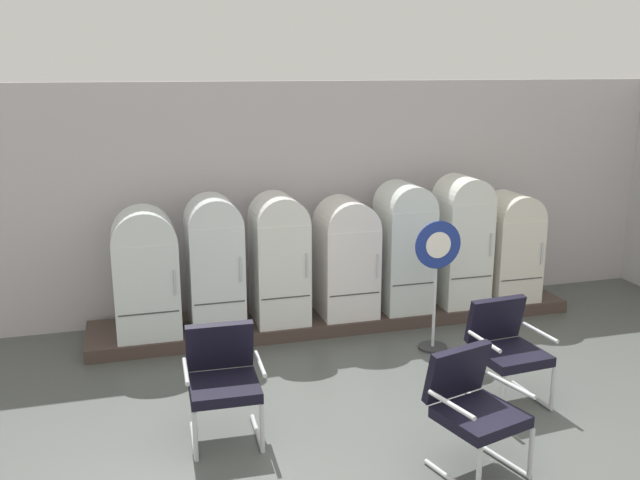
% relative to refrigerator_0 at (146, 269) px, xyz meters
% --- Properties ---
extents(ground, '(12.00, 10.00, 0.05)m').
position_rel_refrigerator_0_xyz_m(ground, '(2.23, -2.89, -0.92)').
color(ground, '#4D514E').
extents(back_wall, '(11.76, 0.12, 2.88)m').
position_rel_refrigerator_0_xyz_m(back_wall, '(2.23, 0.77, 0.56)').
color(back_wall, beige).
rests_on(back_wall, ground).
extents(display_plinth, '(5.86, 0.95, 0.15)m').
position_rel_refrigerator_0_xyz_m(display_plinth, '(2.23, 0.13, -0.82)').
color(display_plinth, '#45362F').
rests_on(display_plinth, ground).
extents(refrigerator_0, '(0.69, 0.63, 1.43)m').
position_rel_refrigerator_0_xyz_m(refrigerator_0, '(0.00, 0.00, 0.00)').
color(refrigerator_0, white).
rests_on(refrigerator_0, display_plinth).
extents(refrigerator_1, '(0.60, 0.65, 1.52)m').
position_rel_refrigerator_0_xyz_m(refrigerator_1, '(0.76, 0.01, 0.06)').
color(refrigerator_1, white).
rests_on(refrigerator_1, display_plinth).
extents(refrigerator_2, '(0.61, 0.68, 1.50)m').
position_rel_refrigerator_0_xyz_m(refrigerator_2, '(1.50, 0.03, 0.05)').
color(refrigerator_2, white).
rests_on(refrigerator_2, display_plinth).
extents(refrigerator_3, '(0.65, 0.70, 1.41)m').
position_rel_refrigerator_0_xyz_m(refrigerator_3, '(2.32, 0.03, -0.01)').
color(refrigerator_3, white).
rests_on(refrigerator_3, display_plinth).
extents(refrigerator_4, '(0.59, 0.70, 1.56)m').
position_rel_refrigerator_0_xyz_m(refrigerator_4, '(3.05, 0.03, 0.08)').
color(refrigerator_4, silver).
rests_on(refrigerator_4, display_plinth).
extents(refrigerator_5, '(0.58, 0.63, 1.61)m').
position_rel_refrigerator_0_xyz_m(refrigerator_5, '(3.81, -0.00, 0.11)').
color(refrigerator_5, white).
rests_on(refrigerator_5, display_plinth).
extents(refrigerator_6, '(0.62, 0.66, 1.37)m').
position_rel_refrigerator_0_xyz_m(refrigerator_6, '(4.51, 0.01, -0.03)').
color(refrigerator_6, silver).
rests_on(refrigerator_6, display_plinth).
extents(armchair_left, '(0.66, 0.68, 0.95)m').
position_rel_refrigerator_0_xyz_m(armchair_left, '(0.53, -2.13, -0.36)').
color(armchair_left, silver).
rests_on(armchair_left, ground).
extents(armchair_right, '(0.68, 0.70, 0.95)m').
position_rel_refrigerator_0_xyz_m(armchair_right, '(3.16, -2.20, -0.36)').
color(armchair_right, silver).
rests_on(armchair_right, ground).
extents(armchair_center, '(0.75, 0.79, 0.95)m').
position_rel_refrigerator_0_xyz_m(armchair_center, '(2.30, -3.16, -0.36)').
color(armchair_center, silver).
rests_on(armchair_center, ground).
extents(sign_stand, '(0.52, 0.32, 1.46)m').
position_rel_refrigerator_0_xyz_m(sign_stand, '(3.02, -0.95, -0.13)').
color(sign_stand, '#2D2D30').
rests_on(sign_stand, ground).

